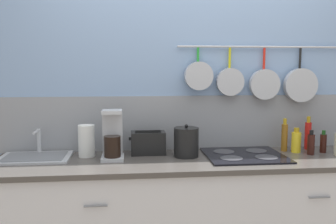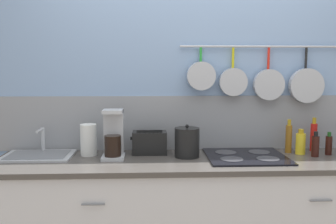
# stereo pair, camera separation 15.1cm
# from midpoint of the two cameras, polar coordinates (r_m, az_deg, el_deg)

# --- Properties ---
(wall_back) EXTENTS (7.20, 0.15, 2.60)m
(wall_back) POSITION_cam_midpoint_polar(r_m,az_deg,el_deg) (2.87, 2.48, 1.45)
(wall_back) COLOR #84A3CC
(wall_back) RESTS_ON ground_plane
(countertop) EXTENTS (2.83, 0.62, 0.03)m
(countertop) POSITION_cam_midpoint_polar(r_m,az_deg,el_deg) (2.59, 3.51, -7.50)
(countertop) COLOR #4C4742
(countertop) RESTS_ON cabinet_base
(sink_basin) EXTENTS (0.48, 0.34, 0.19)m
(sink_basin) POSITION_cam_midpoint_polar(r_m,az_deg,el_deg) (2.77, -21.08, -6.33)
(sink_basin) COLOR #B7BABF
(sink_basin) RESTS_ON countertop
(paper_towel_roll) EXTENTS (0.11, 0.11, 0.22)m
(paper_towel_roll) POSITION_cam_midpoint_polar(r_m,az_deg,el_deg) (2.70, -13.88, -4.29)
(paper_towel_roll) COLOR white
(paper_towel_roll) RESTS_ON countertop
(coffee_maker) EXTENTS (0.15, 0.18, 0.34)m
(coffee_maker) POSITION_cam_midpoint_polar(r_m,az_deg,el_deg) (2.59, -10.12, -4.03)
(coffee_maker) COLOR #B7BABF
(coffee_maker) RESTS_ON countertop
(toaster) EXTENTS (0.26, 0.14, 0.17)m
(toaster) POSITION_cam_midpoint_polar(r_m,az_deg,el_deg) (2.71, -4.65, -4.71)
(toaster) COLOR black
(toaster) RESTS_ON countertop
(kettle) EXTENTS (0.17, 0.17, 0.23)m
(kettle) POSITION_cam_midpoint_polar(r_m,az_deg,el_deg) (2.62, 1.15, -4.62)
(kettle) COLOR black
(kettle) RESTS_ON countertop
(cooktop) EXTENTS (0.54, 0.50, 0.01)m
(cooktop) POSITION_cam_midpoint_polar(r_m,az_deg,el_deg) (2.69, 9.98, -6.51)
(cooktop) COLOR black
(cooktop) RESTS_ON countertop
(bottle_hot_sauce) EXTENTS (0.05, 0.05, 0.25)m
(bottle_hot_sauce) POSITION_cam_midpoint_polar(r_m,az_deg,el_deg) (2.91, 15.91, -3.64)
(bottle_hot_sauce) COLOR #8C5919
(bottle_hot_sauce) RESTS_ON countertop
(bottle_vinegar) EXTENTS (0.07, 0.07, 0.18)m
(bottle_vinegar) POSITION_cam_midpoint_polar(r_m,az_deg,el_deg) (2.89, 17.55, -4.32)
(bottle_vinegar) COLOR yellow
(bottle_vinegar) RESTS_ON countertop
(bottle_cooking_wine) EXTENTS (0.05, 0.05, 0.18)m
(bottle_cooking_wine) POSITION_cam_midpoint_polar(r_m,az_deg,el_deg) (2.85, 19.55, -4.59)
(bottle_cooking_wine) COLOR #33140F
(bottle_cooking_wine) RESTS_ON countertop
(bottle_dish_soap) EXTENTS (0.05, 0.05, 0.25)m
(bottle_dish_soap) POSITION_cam_midpoint_polar(r_m,az_deg,el_deg) (3.02, 19.22, -3.31)
(bottle_dish_soap) COLOR red
(bottle_dish_soap) RESTS_ON countertop
(bottle_sesame_oil) EXTENTS (0.05, 0.05, 0.16)m
(bottle_sesame_oil) POSITION_cam_midpoint_polar(r_m,az_deg,el_deg) (2.95, 21.24, -4.40)
(bottle_sesame_oil) COLOR #33140F
(bottle_sesame_oil) RESTS_ON countertop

